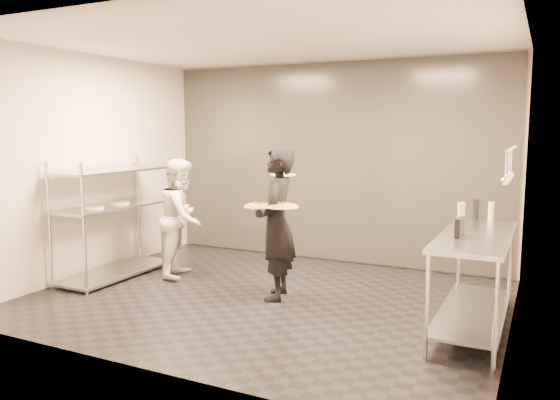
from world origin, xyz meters
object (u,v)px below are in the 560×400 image
at_px(pizza_plate_near, 259,206).
at_px(pizza_plate_far, 282,206).
at_px(pass_rack, 114,216).
at_px(pos_monitor, 460,227).
at_px(bottle_dark, 476,209).
at_px(prep_counter, 475,265).
at_px(waiter, 277,224).
at_px(chef, 182,218).
at_px(salad_plate, 283,173).
at_px(bottle_green, 461,215).
at_px(bottle_clear, 491,211).

xyz_separation_m(pizza_plate_near, pizza_plate_far, (0.27, 0.02, 0.01)).
xyz_separation_m(pass_rack, pos_monitor, (4.21, -0.20, 0.24)).
bearing_deg(bottle_dark, pizza_plate_far, -153.51).
bearing_deg(prep_counter, waiter, 177.82).
bearing_deg(pizza_plate_far, chef, 163.10).
distance_m(pass_rack, waiter, 2.26).
relative_size(pizza_plate_far, bottle_dark, 1.57).
relative_size(salad_plate, bottle_green, 1.16).
bearing_deg(salad_plate, bottle_clear, 10.95).
xyz_separation_m(salad_plate, pos_monitor, (2.02, -0.58, -0.36)).
xyz_separation_m(pizza_plate_near, pos_monitor, (2.07, -0.08, -0.05)).
height_order(chef, bottle_green, chef).
bearing_deg(pass_rack, chef, 28.35).
relative_size(pass_rack, pizza_plate_near, 5.16).
xyz_separation_m(prep_counter, bottle_clear, (0.05, 0.80, 0.39)).
bearing_deg(bottle_clear, pass_rack, -169.62).
xyz_separation_m(waiter, bottle_dark, (1.98, 0.72, 0.19)).
bearing_deg(bottle_clear, salad_plate, -169.05).
bearing_deg(bottle_clear, bottle_dark, 180.00).
relative_size(pizza_plate_far, bottle_green, 1.37).
height_order(pass_rack, pos_monitor, pass_rack).
relative_size(salad_plate, pos_monitor, 1.24).
height_order(chef, salad_plate, chef).
relative_size(pass_rack, waiter, 0.96).
relative_size(pizza_plate_near, bottle_clear, 1.57).
bearing_deg(chef, waiter, -119.96).
bearing_deg(waiter, bottle_clear, 91.02).
relative_size(waiter, pizza_plate_far, 4.90).
bearing_deg(bottle_dark, chef, -173.46).
height_order(chef, bottle_dark, chef).
distance_m(prep_counter, bottle_clear, 0.89).
relative_size(pizza_plate_near, bottle_dark, 1.43).
distance_m(pass_rack, bottle_green, 4.18).
xyz_separation_m(waiter, chef, (-1.51, 0.32, -0.09)).
distance_m(prep_counter, pos_monitor, 0.45).
bearing_deg(bottle_green, pizza_plate_near, -170.38).
height_order(waiter, pos_monitor, waiter).
relative_size(chef, pizza_plate_near, 4.82).
distance_m(pos_monitor, bottle_green, 0.43).
xyz_separation_m(chef, pos_monitor, (3.46, -0.60, 0.26)).
relative_size(bottle_green, bottle_dark, 1.15).
height_order(pizza_plate_near, bottle_green, bottle_green).
bearing_deg(pos_monitor, pizza_plate_near, -179.73).
bearing_deg(bottle_dark, salad_plate, -168.27).
xyz_separation_m(salad_plate, bottle_clear, (2.19, 0.42, -0.35)).
height_order(pizza_plate_near, bottle_dark, bottle_dark).
distance_m(chef, bottle_green, 3.43).
xyz_separation_m(pizza_plate_far, bottle_clear, (1.97, 0.91, -0.05)).
bearing_deg(bottle_clear, pos_monitor, -99.63).
distance_m(bottle_green, bottle_clear, 0.62).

